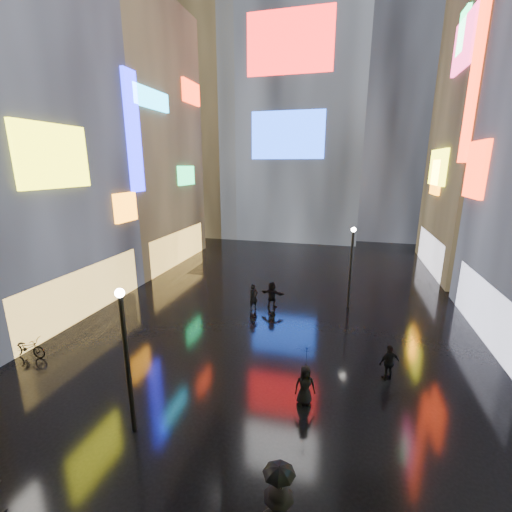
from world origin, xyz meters
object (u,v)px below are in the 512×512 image
(lamp_far, at_px, (351,263))
(pedestrian_3, at_px, (389,362))
(lamp_near, at_px, (126,354))
(bicycle, at_px, (27,347))

(lamp_far, bearing_deg, pedestrian_3, -77.64)
(lamp_far, height_order, pedestrian_3, lamp_far)
(lamp_near, bearing_deg, pedestrian_3, 31.42)
(lamp_far, distance_m, bicycle, 17.97)
(pedestrian_3, height_order, bicycle, pedestrian_3)
(lamp_near, relative_size, bicycle, 2.78)
(lamp_near, distance_m, bicycle, 8.49)
(lamp_near, bearing_deg, lamp_far, 61.16)
(lamp_near, height_order, lamp_far, same)
(lamp_far, bearing_deg, bicycle, -145.71)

